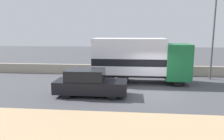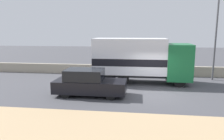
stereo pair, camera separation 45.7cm
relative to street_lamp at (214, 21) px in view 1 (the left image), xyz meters
name	(u,v)px [view 1 (the left image)]	position (x,y,z in m)	size (l,w,h in m)	color
ground_plane	(153,93)	(-5.01, -4.61, -4.68)	(80.00, 80.00, 0.00)	#47474C
stone_wall_backdrop	(147,70)	(-5.01, 1.16, -4.24)	(60.00, 0.35, 0.87)	#A39984
street_lamp	(214,21)	(0.00, 0.00, 0.00)	(0.56, 0.28, 8.23)	#4C4C51
box_truck	(139,59)	(-5.84, -1.75, -2.83)	(7.13, 2.42, 3.36)	#196B38
car_hatchback	(89,83)	(-8.91, -5.46, -3.90)	(4.36, 1.75, 1.62)	black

